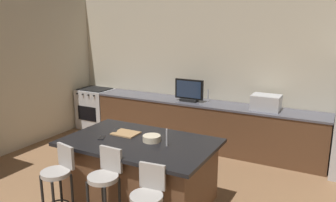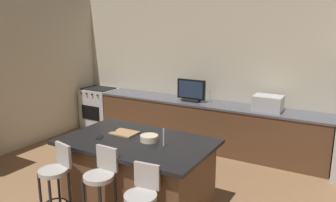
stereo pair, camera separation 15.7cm
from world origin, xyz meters
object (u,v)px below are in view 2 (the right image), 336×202
object	(u,v)px
kitchen_island	(138,172)
fruit_bowl	(149,138)
microwave	(268,103)
bar_stool_right	(142,202)
bar_stool_left	(56,177)
tv_monitor	(191,91)
bar_stool_center	(101,184)
range_oven	(100,108)
cutting_board	(124,133)
tv_remote	(115,130)
cell_phone	(100,137)

from	to	relation	value
kitchen_island	fruit_bowl	world-z (taller)	fruit_bowl
microwave	bar_stool_right	world-z (taller)	microwave
microwave	kitchen_island	bearing A→B (deg)	-114.75
kitchen_island	bar_stool_left	distance (m)	1.01
tv_monitor	fruit_bowl	distance (m)	2.30
bar_stool_center	tv_monitor	bearing A→B (deg)	97.89
range_oven	tv_monitor	size ratio (longest dim) A/B	1.61
bar_stool_right	cutting_board	world-z (taller)	bar_stool_right
bar_stool_left	fruit_bowl	distance (m)	1.20
kitchen_island	bar_stool_right	xyz separation A→B (m)	(0.57, -0.73, 0.11)
kitchen_island	tv_remote	distance (m)	0.68
cell_phone	tv_remote	bearing A→B (deg)	64.67
microwave	cutting_board	world-z (taller)	microwave
microwave	tv_monitor	distance (m)	1.44
bar_stool_right	fruit_bowl	size ratio (longest dim) A/B	4.17
bar_stool_center	cell_phone	distance (m)	0.80
bar_stool_center	microwave	bearing A→B (deg)	71.66
bar_stool_left	range_oven	bearing A→B (deg)	135.75
kitchen_island	cell_phone	xyz separation A→B (m)	(-0.49, -0.14, 0.45)
bar_stool_center	cutting_board	distance (m)	0.94
bar_stool_center	tv_remote	world-z (taller)	bar_stool_center
tv_remote	cell_phone	bearing A→B (deg)	-115.97
bar_stool_center	bar_stool_right	world-z (taller)	bar_stool_center
tv_remote	cutting_board	world-z (taller)	tv_remote
tv_monitor	cutting_board	bearing A→B (deg)	-88.69
range_oven	tv_remote	xyz separation A→B (m)	(2.22, -2.18, 0.46)
range_oven	tv_monitor	distance (m)	2.44
range_oven	cutting_board	size ratio (longest dim) A/B	2.70
bar_stool_center	tv_remote	size ratio (longest dim) A/B	5.99
cutting_board	kitchen_island	bearing A→B (deg)	-24.16
range_oven	fruit_bowl	world-z (taller)	fruit_bowl
cutting_board	tv_remote	bearing A→B (deg)	172.40
range_oven	fruit_bowl	size ratio (longest dim) A/B	4.00
bar_stool_center	tv_remote	distance (m)	1.03
range_oven	bar_stool_left	distance (m)	3.76
tv_monitor	cutting_board	world-z (taller)	tv_monitor
kitchen_island	microwave	bearing A→B (deg)	65.25
bar_stool_right	bar_stool_center	bearing A→B (deg)	170.85
microwave	bar_stool_left	bearing A→B (deg)	-118.56
cell_phone	tv_remote	world-z (taller)	tv_remote
bar_stool_right	fruit_bowl	bearing A→B (deg)	111.95
tv_monitor	bar_stool_center	xyz separation A→B (m)	(0.35, -3.00, -0.48)
kitchen_island	cutting_board	size ratio (longest dim) A/B	5.69
range_oven	cutting_board	xyz separation A→B (m)	(2.40, -2.21, 0.46)
fruit_bowl	cutting_board	xyz separation A→B (m)	(-0.45, 0.08, -0.03)
microwave	tv_remote	xyz separation A→B (m)	(-1.57, -2.18, -0.11)
tv_monitor	cell_phone	world-z (taller)	tv_monitor
kitchen_island	cutting_board	xyz separation A→B (m)	(-0.30, 0.14, 0.45)
bar_stool_center	cell_phone	size ratio (longest dim) A/B	6.79
kitchen_island	cell_phone	bearing A→B (deg)	-163.44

